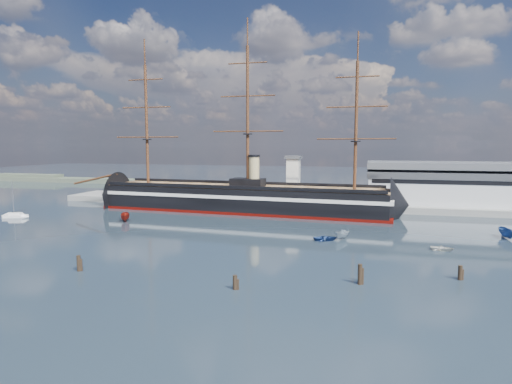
# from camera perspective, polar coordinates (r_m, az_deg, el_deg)

# --- Properties ---
(ground) EXTENTS (600.00, 600.00, 0.00)m
(ground) POSITION_cam_1_polar(r_m,az_deg,el_deg) (111.00, 0.43, -4.34)
(ground) COLOR #1D252D
(ground) RESTS_ON ground
(quay) EXTENTS (180.00, 18.00, 2.00)m
(quay) POSITION_cam_1_polar(r_m,az_deg,el_deg) (144.11, 7.91, -1.93)
(quay) COLOR slate
(quay) RESTS_ON ground
(warehouse) EXTENTS (63.00, 21.00, 11.60)m
(warehouse) POSITION_cam_1_polar(r_m,az_deg,el_deg) (149.25, 26.77, 0.82)
(warehouse) COLOR #B7BABC
(warehouse) RESTS_ON ground
(quay_tower) EXTENTS (5.00, 5.00, 15.00)m
(quay_tower) POSITION_cam_1_polar(r_m,az_deg,el_deg) (141.12, 4.99, 1.92)
(quay_tower) COLOR silver
(quay_tower) RESTS_ON ground
(shoreline) EXTENTS (120.00, 10.00, 4.00)m
(shoreline) POSITION_cam_1_polar(r_m,az_deg,el_deg) (261.50, -24.65, 1.56)
(shoreline) COLOR #3F4C38
(shoreline) RESTS_ON ground
(warship) EXTENTS (113.32, 21.34, 53.94)m
(warship) POSITION_cam_1_polar(r_m,az_deg,el_deg) (132.82, -2.64, -0.82)
(warship) COLOR black
(warship) RESTS_ON ground
(sailboat) EXTENTS (6.80, 3.62, 10.45)m
(sailboat) POSITION_cam_1_polar(r_m,az_deg,el_deg) (138.74, -29.43, -2.73)
(sailboat) COLOR white
(sailboat) RESTS_ON ground
(motorboat_a) EXTENTS (7.33, 5.67, 2.79)m
(motorboat_a) POSITION_cam_1_polar(r_m,az_deg,el_deg) (120.62, -17.02, -3.76)
(motorboat_a) COLOR maroon
(motorboat_a) RESTS_ON ground
(motorboat_b) EXTENTS (2.44, 3.51, 1.52)m
(motorboat_b) POSITION_cam_1_polar(r_m,az_deg,el_deg) (93.87, 9.27, -6.40)
(motorboat_b) COLOR navy
(motorboat_b) RESTS_ON ground
(motorboat_c) EXTENTS (6.32, 4.40, 2.38)m
(motorboat_c) POSITION_cam_1_polar(r_m,az_deg,el_deg) (95.65, 11.38, -6.20)
(motorboat_c) COLOR gray
(motorboat_c) RESTS_ON ground
(motorboat_e) EXTENTS (1.35, 2.78, 1.25)m
(motorboat_e) POSITION_cam_1_polar(r_m,az_deg,el_deg) (91.66, 23.55, -7.16)
(motorboat_e) COLOR silver
(motorboat_e) RESTS_ON ground
(motorboat_f) EXTENTS (7.36, 3.47, 2.84)m
(motorboat_f) POSITION_cam_1_polar(r_m,az_deg,el_deg) (109.66, 30.43, -5.35)
(motorboat_f) COLOR navy
(motorboat_f) RESTS_ON ground
(piling_near_left) EXTENTS (0.64, 0.64, 3.31)m
(piling_near_left) POSITION_cam_1_polar(r_m,az_deg,el_deg) (76.66, -22.52, -9.71)
(piling_near_left) COLOR black
(piling_near_left) RESTS_ON ground
(piling_near_mid) EXTENTS (0.64, 0.64, 2.81)m
(piling_near_mid) POSITION_cam_1_polar(r_m,az_deg,el_deg) (62.53, -2.81, -12.86)
(piling_near_mid) COLOR black
(piling_near_mid) RESTS_ON ground
(piling_near_right) EXTENTS (0.64, 0.64, 3.78)m
(piling_near_right) POSITION_cam_1_polar(r_m,az_deg,el_deg) (66.36, 13.65, -11.89)
(piling_near_right) COLOR black
(piling_near_right) RESTS_ON ground
(piling_far_right) EXTENTS (0.64, 0.64, 2.96)m
(piling_far_right) POSITION_cam_1_polar(r_m,az_deg,el_deg) (73.54, 25.53, -10.52)
(piling_far_right) COLOR black
(piling_far_right) RESTS_ON ground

